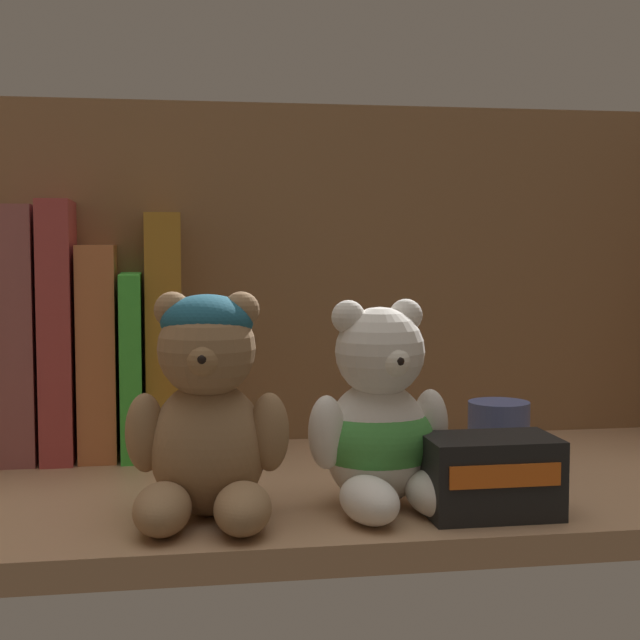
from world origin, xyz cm
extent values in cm
cube|color=#A87F5B|center=(0.00, 0.00, 1.00)|extent=(81.87, 31.92, 2.00)
cube|color=olive|center=(0.00, 16.56, 16.39)|extent=(84.27, 1.20, 32.78)
cube|color=#965252|center=(-20.00, 13.30, 12.63)|extent=(2.81, 11.15, 21.27)
cube|color=#AC3F3F|center=(-16.94, 13.30, 12.85)|extent=(2.66, 11.69, 21.70)
cube|color=#C67141|center=(-13.72, 13.30, 11.00)|extent=(3.14, 10.83, 18.00)
cube|color=green|center=(-10.94, 13.30, 9.79)|extent=(1.78, 11.84, 15.59)
cube|color=#AE7724|center=(-8.24, 13.30, 12.33)|extent=(2.97, 10.43, 20.67)
ellipsoid|color=#93704C|center=(-5.52, -8.00, 6.55)|extent=(7.73, 7.10, 9.10)
sphere|color=#93704C|center=(-5.58, -8.45, 13.24)|extent=(6.47, 6.47, 6.47)
sphere|color=#93704C|center=(-7.76, -7.68, 15.77)|extent=(2.43, 2.43, 2.43)
sphere|color=#93704C|center=(-3.28, -8.31, 15.77)|extent=(2.43, 2.43, 2.43)
sphere|color=#9B754E|center=(-5.90, -10.72, 12.86)|extent=(2.43, 2.43, 2.43)
sphere|color=black|center=(-6.02, -11.56, 12.92)|extent=(0.85, 0.85, 0.85)
ellipsoid|color=#93704C|center=(-8.60, -11.93, 3.62)|extent=(4.45, 6.52, 3.24)
ellipsoid|color=#93704C|center=(-3.64, -12.63, 3.62)|extent=(4.45, 6.52, 3.24)
ellipsoid|color=#93704C|center=(-9.64, -7.88, 7.69)|extent=(2.97, 2.97, 5.26)
ellipsoid|color=#93704C|center=(-1.53, -9.02, 7.69)|extent=(2.97, 2.97, 5.26)
ellipsoid|color=#1D566E|center=(-5.52, -8.00, 15.02)|extent=(6.15, 6.15, 3.56)
ellipsoid|color=white|center=(6.16, -7.26, 6.34)|extent=(7.38, 6.78, 8.69)
sphere|color=white|center=(6.25, -7.68, 12.73)|extent=(6.18, 6.18, 6.18)
sphere|color=white|center=(4.04, -7.68, 15.14)|extent=(2.32, 2.32, 2.32)
sphere|color=white|center=(8.29, -6.83, 15.14)|extent=(2.32, 2.32, 2.32)
sphere|color=white|center=(6.68, -9.83, 12.36)|extent=(2.32, 2.32, 2.32)
sphere|color=black|center=(6.84, -10.63, 12.43)|extent=(0.81, 0.81, 0.81)
ellipsoid|color=white|center=(4.63, -11.77, 3.54)|extent=(4.54, 6.36, 3.09)
ellipsoid|color=white|center=(9.32, -10.83, 3.54)|extent=(4.54, 6.36, 3.09)
ellipsoid|color=white|center=(2.42, -8.45, 7.43)|extent=(2.95, 2.95, 5.02)
ellipsoid|color=white|center=(10.08, -6.92, 7.43)|extent=(2.95, 2.95, 5.02)
ellipsoid|color=green|center=(6.16, -7.26, 6.56)|extent=(7.99, 7.38, 6.08)
cylinder|color=#4C5B99|center=(17.69, 0.20, 4.86)|extent=(4.84, 4.84, 5.72)
cube|color=black|center=(13.06, -11.07, 4.65)|extent=(8.74, 5.59, 5.30)
cube|color=orange|center=(13.06, -13.94, 5.31)|extent=(7.43, 0.16, 1.48)
camera|label=1|loc=(-8.82, -71.88, 20.11)|focal=54.38mm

